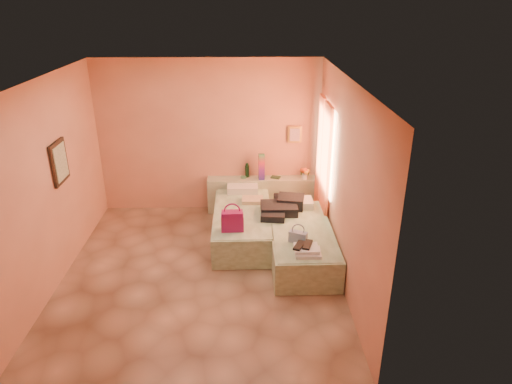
% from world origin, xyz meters
% --- Properties ---
extents(ground, '(4.50, 4.50, 0.00)m').
position_xyz_m(ground, '(0.00, 0.00, 0.00)').
color(ground, tan).
rests_on(ground, ground).
extents(room_walls, '(4.02, 4.51, 2.81)m').
position_xyz_m(room_walls, '(0.21, 0.57, 1.79)').
color(room_walls, '#E29A78').
rests_on(room_walls, ground).
extents(headboard_ledge, '(2.05, 0.30, 0.65)m').
position_xyz_m(headboard_ledge, '(0.98, 2.10, 0.33)').
color(headboard_ledge, '#AEBA98').
rests_on(headboard_ledge, ground).
extents(bed_left, '(0.92, 2.01, 0.50)m').
position_xyz_m(bed_left, '(0.60, 1.05, 0.25)').
color(bed_left, beige).
rests_on(bed_left, ground).
extents(bed_right, '(0.92, 2.01, 0.50)m').
position_xyz_m(bed_right, '(1.50, 0.40, 0.25)').
color(bed_right, beige).
rests_on(bed_right, ground).
extents(water_bottle, '(0.08, 0.08, 0.26)m').
position_xyz_m(water_bottle, '(0.69, 2.17, 0.78)').
color(water_bottle, '#12331B').
rests_on(water_bottle, headboard_ledge).
extents(rainbow_box, '(0.12, 0.12, 0.48)m').
position_xyz_m(rainbow_box, '(0.95, 2.06, 0.89)').
color(rainbow_box, '#9D1358').
rests_on(rainbow_box, headboard_ledge).
extents(small_dish, '(0.13, 0.13, 0.03)m').
position_xyz_m(small_dish, '(0.62, 2.12, 0.66)').
color(small_dish, '#4C8B5E').
rests_on(small_dish, headboard_ledge).
extents(green_book, '(0.20, 0.17, 0.03)m').
position_xyz_m(green_book, '(1.21, 2.11, 0.66)').
color(green_book, '#234128').
rests_on(green_book, headboard_ledge).
extents(flower_vase, '(0.25, 0.25, 0.25)m').
position_xyz_m(flower_vase, '(1.74, 2.06, 0.77)').
color(flower_vase, white).
rests_on(flower_vase, headboard_ledge).
extents(magenta_handbag, '(0.34, 0.20, 0.31)m').
position_xyz_m(magenta_handbag, '(0.45, 0.38, 0.66)').
color(magenta_handbag, '#9D1358').
rests_on(magenta_handbag, bed_left).
extents(khaki_garment, '(0.37, 0.30, 0.06)m').
position_xyz_m(khaki_garment, '(0.77, 1.40, 0.53)').
color(khaki_garment, tan).
rests_on(khaki_garment, bed_left).
extents(clothes_pile, '(0.66, 0.66, 0.19)m').
position_xyz_m(clothes_pile, '(1.25, 0.96, 0.60)').
color(clothes_pile, black).
rests_on(clothes_pile, bed_right).
extents(blue_handbag, '(0.28, 0.21, 0.16)m').
position_xyz_m(blue_handbag, '(1.40, -0.01, 0.58)').
color(blue_handbag, '#3A5B8C').
rests_on(blue_handbag, bed_right).
extents(towel_stack, '(0.36, 0.32, 0.10)m').
position_xyz_m(towel_stack, '(1.50, -0.34, 0.55)').
color(towel_stack, white).
rests_on(towel_stack, bed_right).
extents(sandal_pair, '(0.29, 0.32, 0.03)m').
position_xyz_m(sandal_pair, '(1.44, -0.31, 0.61)').
color(sandal_pair, black).
rests_on(sandal_pair, towel_stack).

